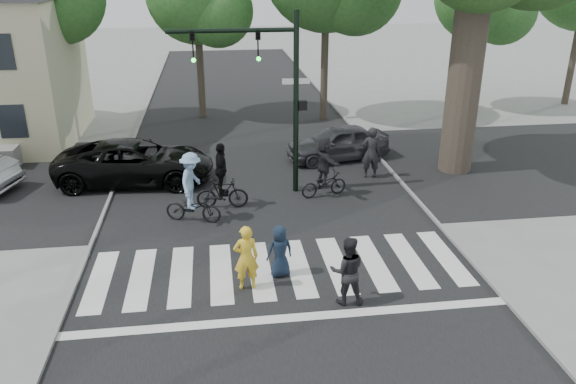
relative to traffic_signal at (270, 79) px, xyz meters
name	(u,v)px	position (x,y,z in m)	size (l,w,h in m)	color
ground	(284,289)	(-0.35, -6.20, -3.90)	(120.00, 120.00, 0.00)	gray
road_stem	(264,206)	(-0.35, -1.20, -3.90)	(10.00, 70.00, 0.01)	black
road_cross	(257,174)	(-0.35, 1.80, -3.89)	(70.00, 10.00, 0.01)	black
curb_left	(103,214)	(-5.40, -1.20, -3.85)	(0.10, 70.00, 0.10)	gray
curb_right	(414,197)	(4.70, -1.20, -3.85)	(0.10, 70.00, 0.10)	gray
crosswalk	(281,275)	(-0.35, -5.54, -3.89)	(10.00, 3.85, 0.01)	silver
traffic_signal	(270,79)	(0.00, 0.00, 0.00)	(4.45, 0.29, 6.00)	black
pedestrian_woman	(246,258)	(-1.25, -6.00, -3.07)	(0.61, 0.40, 1.66)	yellow
pedestrian_child	(280,251)	(-0.37, -5.51, -3.22)	(0.67, 0.43, 1.36)	#142032
pedestrian_adult	(347,271)	(1.00, -6.94, -3.06)	(0.81, 0.63, 1.67)	black
cyclist_left	(192,192)	(-2.59, -2.00, -2.95)	(1.83, 1.27, 2.19)	black
cyclist_mid	(222,182)	(-1.69, -1.08, -3.01)	(1.68, 1.03, 2.16)	black
cyclist_right	(324,170)	(1.72, -0.56, -2.98)	(1.71, 1.58, 2.06)	black
car_suv	(135,162)	(-4.68, 1.60, -3.14)	(2.53, 5.48, 1.52)	black
car_grey	(338,143)	(3.00, 3.09, -3.21)	(1.64, 4.07, 1.39)	#39393E
bystander_dark	(371,153)	(3.74, 0.96, -2.95)	(0.69, 0.45, 1.90)	black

